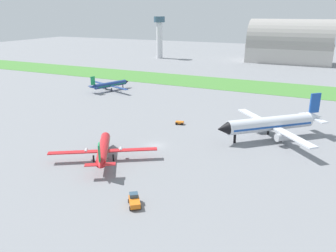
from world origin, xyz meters
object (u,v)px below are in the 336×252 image
object	(u,v)px
airplane_foreground_turboprop	(103,149)
baggage_cart_near_gate	(180,123)
airplane_midfield_jet	(272,124)
pushback_tug_midfield	(134,201)
control_tower	(159,33)
airplane_taxiing_turboprop	(110,85)

from	to	relation	value
airplane_foreground_turboprop	baggage_cart_near_gate	size ratio (longest dim) A/B	8.15
airplane_foreground_turboprop	baggage_cart_near_gate	xyz separation A→B (m)	(5.56, 31.69, -2.15)
airplane_midfield_jet	airplane_foreground_turboprop	distance (m)	45.11
pushback_tug_midfield	control_tower	distance (m)	201.70
control_tower	airplane_midfield_jet	bearing A→B (deg)	-53.48
baggage_cart_near_gate	control_tower	distance (m)	156.62
baggage_cart_near_gate	control_tower	xyz separation A→B (m)	(-74.54, 136.67, 17.15)
airplane_midfield_jet	control_tower	distance (m)	171.49
airplane_midfield_jet	baggage_cart_near_gate	xyz separation A→B (m)	(-27.19, 0.72, -3.63)
airplane_foreground_turboprop	control_tower	xyz separation A→B (m)	(-68.98, 168.36, 15.00)
baggage_cart_near_gate	control_tower	world-z (taller)	control_tower
baggage_cart_near_gate	airplane_taxiing_turboprop	bearing A→B (deg)	-45.53
airplane_foreground_turboprop	baggage_cart_near_gate	distance (m)	32.25
airplane_foreground_turboprop	pushback_tug_midfield	world-z (taller)	airplane_foreground_turboprop
pushback_tug_midfield	airplane_foreground_turboprop	bearing A→B (deg)	13.23
airplane_midfield_jet	airplane_taxiing_turboprop	world-z (taller)	airplane_midfield_jet
airplane_midfield_jet	airplane_foreground_turboprop	xyz separation A→B (m)	(-32.75, -30.98, -1.48)
baggage_cart_near_gate	airplane_midfield_jet	bearing A→B (deg)	166.25
airplane_foreground_turboprop	airplane_taxiing_turboprop	distance (m)	73.79
control_tower	pushback_tug_midfield	bearing A→B (deg)	-64.92
airplane_taxiing_turboprop	baggage_cart_near_gate	distance (m)	54.91
baggage_cart_near_gate	control_tower	bearing A→B (deg)	-73.64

